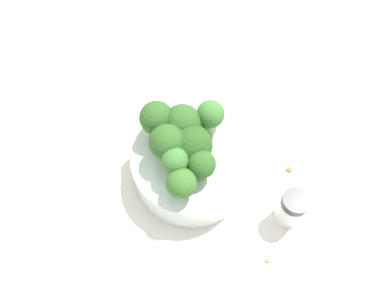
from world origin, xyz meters
name	(u,v)px	position (x,y,z in m)	size (l,w,h in m)	color
ground_plane	(192,173)	(0.00, 0.00, 0.00)	(3.00, 3.00, 0.00)	silver
bowl	(192,165)	(0.00, 0.00, 0.03)	(0.16, 0.16, 0.05)	silver
broccoli_floret_0	(167,143)	(0.01, 0.03, 0.09)	(0.04, 0.04, 0.06)	#7A9E5B
broccoli_floret_1	(192,146)	(0.00, 0.00, 0.08)	(0.05, 0.05, 0.05)	#8EB770
broccoli_floret_2	(157,119)	(0.05, 0.03, 0.09)	(0.04, 0.04, 0.06)	#7A9E5B
broccoli_floret_3	(210,116)	(0.03, -0.04, 0.08)	(0.04, 0.04, 0.05)	#8EB770
broccoli_floret_4	(175,161)	(-0.02, 0.03, 0.09)	(0.03, 0.03, 0.05)	#84AD66
broccoli_floret_5	(198,166)	(-0.03, 0.00, 0.08)	(0.04, 0.04, 0.05)	#7A9E5B
broccoli_floret_6	(179,125)	(0.03, 0.00, 0.08)	(0.05, 0.05, 0.06)	#7A9E5B
broccoli_floret_7	(181,183)	(-0.04, 0.03, 0.08)	(0.04, 0.04, 0.05)	#8EB770
pepper_shaker	(291,208)	(-0.11, -0.09, 0.03)	(0.03, 0.03, 0.06)	silver
almond_crumb_0	(289,169)	(-0.05, -0.13, 0.00)	(0.01, 0.01, 0.01)	olive
almond_crumb_1	(268,260)	(-0.15, -0.04, 0.00)	(0.01, 0.00, 0.01)	#AD7F4C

